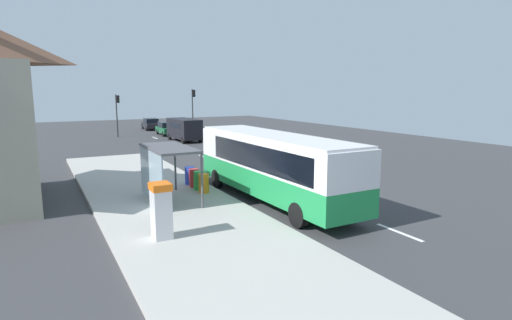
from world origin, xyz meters
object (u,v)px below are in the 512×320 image
at_px(bus, 273,163).
at_px(sedan_near, 167,128).
at_px(sedan_far, 151,124).
at_px(ticket_machine, 161,210).
at_px(recycling_bin_blue, 190,176).
at_px(traffic_light_far_side, 117,109).
at_px(bus_shelter, 162,160).
at_px(traffic_light_near_side, 193,104).
at_px(recycling_bin_red, 194,178).
at_px(recycling_bin_orange, 204,183).
at_px(recycling_bin_green, 199,180).
at_px(white_van, 184,128).

distance_m(bus, sedan_near, 31.53).
xyz_separation_m(sedan_far, ticket_machine, (-10.10, -41.70, 0.38)).
height_order(recycling_bin_blue, traffic_light_far_side, traffic_light_far_side).
distance_m(bus, ticket_machine, 6.77).
height_order(recycling_bin_blue, bus_shelter, bus_shelter).
distance_m(ticket_machine, traffic_light_near_side, 36.47).
relative_size(recycling_bin_red, traffic_light_near_side, 0.18).
height_order(recycling_bin_orange, recycling_bin_blue, same).
xyz_separation_m(bus, traffic_light_far_side, (-1.38, 31.81, 1.31)).
bearing_deg(recycling_bin_orange, sedan_far, 79.86).
bearing_deg(sedan_far, bus_shelter, -103.25).
bearing_deg(recycling_bin_orange, bus_shelter, -163.26).
height_order(recycling_bin_red, traffic_light_far_side, traffic_light_far_side).
bearing_deg(sedan_far, bus, -95.89).
height_order(ticket_machine, recycling_bin_green, ticket_machine).
distance_m(sedan_near, traffic_light_near_side, 4.21).
relative_size(recycling_bin_orange, traffic_light_near_side, 0.18).
relative_size(sedan_near, recycling_bin_green, 4.70).
relative_size(sedan_far, traffic_light_near_side, 0.84).
bearing_deg(recycling_bin_green, traffic_light_far_side, 87.79).
distance_m(traffic_light_near_side, bus_shelter, 31.54).
bearing_deg(white_van, recycling_bin_orange, -106.10).
distance_m(recycling_bin_blue, traffic_light_near_side, 28.27).
relative_size(bus, recycling_bin_orange, 11.64).
bearing_deg(bus_shelter, sedan_near, 73.49).
height_order(sedan_far, recycling_bin_red, sedan_far).
distance_m(white_van, traffic_light_near_side, 7.45).
distance_m(sedan_near, recycling_bin_orange, 29.47).
bearing_deg(bus, recycling_bin_green, 127.75).
relative_size(bus, traffic_light_far_side, 2.34).
bearing_deg(sedan_far, ticket_machine, -103.62).
xyz_separation_m(sedan_far, recycling_bin_green, (-6.50, -35.62, -0.14)).
relative_size(recycling_bin_orange, recycling_bin_red, 1.00).
xyz_separation_m(ticket_machine, bus_shelter, (1.40, 4.71, 0.93)).
bearing_deg(recycling_bin_blue, recycling_bin_red, -90.00).
height_order(white_van, recycling_bin_orange, white_van).
xyz_separation_m(white_van, bus_shelter, (-8.61, -22.84, 0.75)).
height_order(bus, recycling_bin_orange, bus).
distance_m(sedan_far, recycling_bin_red, 35.52).
xyz_separation_m(white_van, recycling_bin_green, (-6.40, -21.48, -0.69)).
height_order(traffic_light_far_side, bus_shelter, traffic_light_far_side).
xyz_separation_m(bus, bus_shelter, (-4.70, 1.85, 0.25)).
relative_size(recycling_bin_red, bus_shelter, 0.24).
distance_m(sedan_far, recycling_bin_green, 36.21).
bearing_deg(recycling_bin_orange, traffic_light_near_side, 71.21).
distance_m(sedan_near, ticket_machine, 35.59).
bearing_deg(ticket_machine, bus_shelter, 73.51).
relative_size(sedan_near, traffic_light_near_side, 0.84).
bearing_deg(ticket_machine, sedan_far, 76.38).
relative_size(sedan_near, bus_shelter, 1.12).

